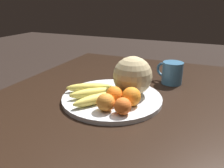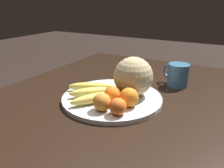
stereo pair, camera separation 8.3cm
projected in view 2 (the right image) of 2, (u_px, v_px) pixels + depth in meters
The scene contains 10 objects.
kitchen_table at pixel (119, 129), 0.82m from camera, with size 1.45×1.09×0.77m.
fruit_bowl at pixel (112, 98), 0.85m from camera, with size 0.39×0.39×0.02m.
melon at pixel (133, 77), 0.83m from camera, with size 0.15×0.15×0.15m.
banana_bunch at pixel (93, 92), 0.84m from camera, with size 0.23×0.24×0.04m.
orange_front_left at pixel (113, 95), 0.78m from camera, with size 0.06×0.06×0.06m.
orange_front_right at pixel (102, 102), 0.73m from camera, with size 0.06×0.06×0.06m.
orange_mid_center at pixel (128, 98), 0.75m from camera, with size 0.07×0.07×0.07m.
orange_back_left at pixel (118, 107), 0.70m from camera, with size 0.06×0.06×0.06m.
produce_tag at pixel (119, 98), 0.83m from camera, with size 0.09×0.07×0.00m.
ceramic_mug at pixel (178, 75), 0.98m from camera, with size 0.09×0.13×0.10m.
Camera 2 is at (0.63, 0.33, 1.13)m, focal length 35.00 mm.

